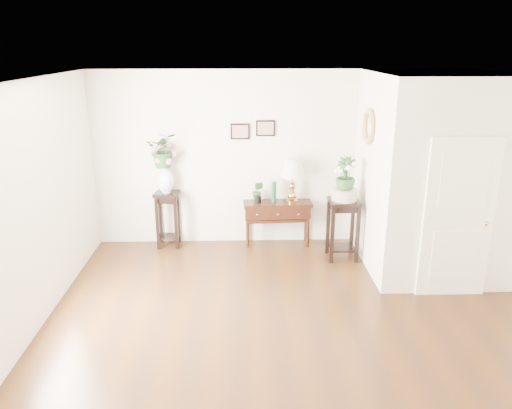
{
  "coord_description": "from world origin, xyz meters",
  "views": [
    {
      "loc": [
        -0.64,
        -5.08,
        3.16
      ],
      "look_at": [
        -0.44,
        1.3,
        1.1
      ],
      "focal_mm": 35.0,
      "sensor_mm": 36.0,
      "label": 1
    }
  ],
  "objects_px": {
    "console_table": "(277,223)",
    "plant_stand_a": "(168,219)",
    "table_lamp": "(292,181)",
    "plant_stand_b": "(342,229)"
  },
  "relations": [
    {
      "from": "console_table",
      "to": "table_lamp",
      "type": "height_order",
      "value": "table_lamp"
    },
    {
      "from": "table_lamp",
      "to": "plant_stand_b",
      "type": "bearing_deg",
      "value": -38.19
    },
    {
      "from": "plant_stand_a",
      "to": "plant_stand_b",
      "type": "relative_size",
      "value": 0.98
    },
    {
      "from": "table_lamp",
      "to": "plant_stand_b",
      "type": "relative_size",
      "value": 0.77
    },
    {
      "from": "plant_stand_a",
      "to": "plant_stand_b",
      "type": "distance_m",
      "value": 2.79
    },
    {
      "from": "plant_stand_b",
      "to": "table_lamp",
      "type": "bearing_deg",
      "value": 141.81
    },
    {
      "from": "console_table",
      "to": "plant_stand_a",
      "type": "height_order",
      "value": "plant_stand_a"
    },
    {
      "from": "table_lamp",
      "to": "plant_stand_a",
      "type": "distance_m",
      "value": 2.1
    },
    {
      "from": "table_lamp",
      "to": "console_table",
      "type": "bearing_deg",
      "value": 180.0
    },
    {
      "from": "table_lamp",
      "to": "plant_stand_b",
      "type": "height_order",
      "value": "table_lamp"
    }
  ]
}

